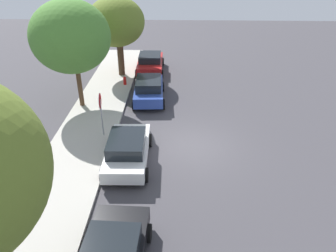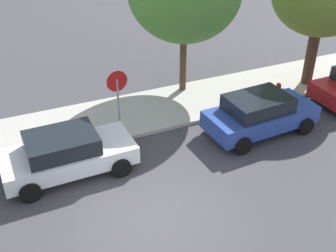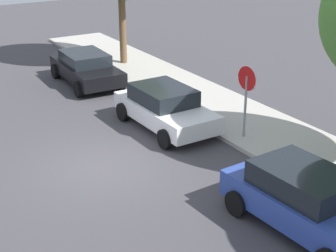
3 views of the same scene
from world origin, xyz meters
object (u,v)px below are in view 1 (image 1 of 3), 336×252
object	(u,v)px
parked_car_red	(150,63)
street_tree_mid_block	(71,37)
parked_car_blue	(149,89)
parked_car_white	(127,149)
fire_hydrant	(125,81)
stop_sign	(101,107)
street_tree_far	(116,22)

from	to	relation	value
parked_car_red	street_tree_mid_block	size ratio (longest dim) A/B	0.66
parked_car_blue	street_tree_mid_block	bearing A→B (deg)	103.98
parked_car_white	fire_hydrant	distance (m)	9.30
fire_hydrant	parked_car_blue	bearing A→B (deg)	-140.20
stop_sign	parked_car_red	size ratio (longest dim) A/B	0.59
stop_sign	street_tree_mid_block	distance (m)	4.95
parked_car_white	parked_car_red	world-z (taller)	parked_car_red
stop_sign	parked_car_white	xyz separation A→B (m)	(-2.24, -1.59, -0.99)
stop_sign	fire_hydrant	bearing A→B (deg)	-1.09
street_tree_mid_block	parked_car_blue	bearing A→B (deg)	-76.02
parked_car_white	street_tree_mid_block	xyz separation A→B (m)	(5.86, 3.78, 3.58)
fire_hydrant	parked_car_white	bearing A→B (deg)	-170.95
parked_car_blue	fire_hydrant	size ratio (longest dim) A/B	5.82
street_tree_mid_block	fire_hydrant	size ratio (longest dim) A/B	8.92
stop_sign	parked_car_red	bearing A→B (deg)	-9.76
stop_sign	parked_car_red	distance (m)	10.11
parked_car_white	fire_hydrant	size ratio (longest dim) A/B	5.78
parked_car_red	street_tree_mid_block	bearing A→B (deg)	148.32
parked_car_blue	parked_car_red	xyz separation A→B (m)	(5.26, 0.32, -0.03)
stop_sign	parked_car_white	bearing A→B (deg)	-144.64
parked_car_blue	parked_car_red	distance (m)	5.27
fire_hydrant	stop_sign	bearing A→B (deg)	178.91
parked_car_red	street_tree_far	xyz separation A→B (m)	(-0.88, 2.27, 3.25)
street_tree_far	parked_car_red	bearing A→B (deg)	-68.84
stop_sign	fire_hydrant	size ratio (longest dim) A/B	3.49
stop_sign	street_tree_far	distance (m)	9.33
parked_car_white	stop_sign	bearing A→B (deg)	35.36
street_tree_mid_block	fire_hydrant	distance (m)	5.66
parked_car_red	street_tree_mid_block	world-z (taller)	street_tree_mid_block
parked_car_white	parked_car_red	size ratio (longest dim) A/B	0.98
parked_car_white	parked_car_red	xyz separation A→B (m)	(12.16, -0.11, 0.00)
street_tree_far	fire_hydrant	bearing A→B (deg)	-161.65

